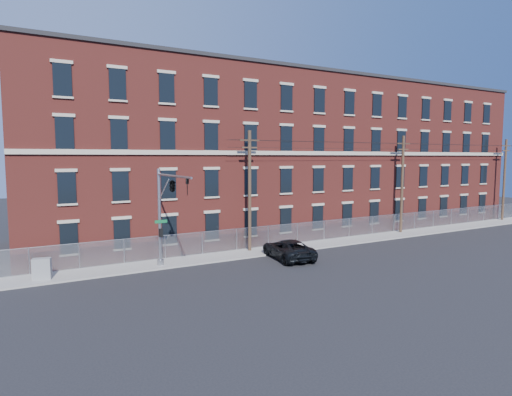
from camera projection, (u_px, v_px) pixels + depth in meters
The scene contains 11 objects.
ground at pixel (263, 270), 30.35m from camera, with size 140.00×140.00×0.00m, color black.
sidewalk at pixel (346, 241), 40.54m from camera, with size 65.00×3.00×0.12m, color gray.
mill_building at pixel (293, 155), 47.52m from camera, with size 55.30×14.32×16.30m.
chain_link_fence at pixel (337, 228), 41.58m from camera, with size 59.06×0.06×1.85m.
traffic_signal_mast at pixel (169, 195), 28.79m from camera, with size 0.90×6.75×7.00m.
utility_pole_near at pixel (250, 188), 35.67m from camera, with size 1.80×0.28×10.00m.
utility_pole_mid at pixel (402, 182), 44.47m from camera, with size 1.80×0.28×10.00m.
utility_pole_far at pixel (504, 178), 53.27m from camera, with size 1.80×0.28×10.00m.
overhead_wires at pixel (403, 146), 44.11m from camera, with size 40.00×0.62×0.62m.
pickup_truck at pixel (288, 249), 33.60m from camera, with size 2.55×5.54×1.54m, color black.
utility_cabinet at pixel (42, 269), 27.49m from camera, with size 1.10×0.55×1.38m, color slate.
Camera 1 is at (-15.02, -25.66, 7.95)m, focal length 30.17 mm.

